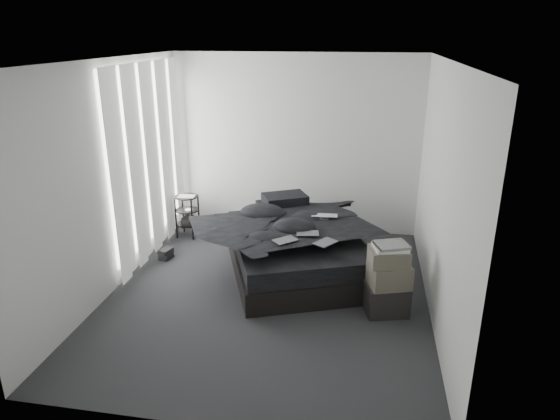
% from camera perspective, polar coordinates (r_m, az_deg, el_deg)
% --- Properties ---
extents(floor, '(3.60, 4.20, 0.01)m').
position_cam_1_polar(floor, '(5.86, -1.37, -9.56)').
color(floor, '#2A2A2C').
rests_on(floor, ground).
extents(ceiling, '(3.60, 4.20, 0.01)m').
position_cam_1_polar(ceiling, '(5.11, -1.61, 16.76)').
color(ceiling, white).
rests_on(ceiling, ground).
extents(wall_back, '(3.60, 0.01, 2.60)m').
position_cam_1_polar(wall_back, '(7.35, 1.76, 7.44)').
color(wall_back, silver).
rests_on(wall_back, ground).
extents(wall_front, '(3.60, 0.01, 2.60)m').
position_cam_1_polar(wall_front, '(3.45, -8.39, -7.49)').
color(wall_front, silver).
rests_on(wall_front, ground).
extents(wall_left, '(0.01, 4.20, 2.60)m').
position_cam_1_polar(wall_left, '(5.95, -18.76, 3.43)').
color(wall_left, silver).
rests_on(wall_left, ground).
extents(wall_right, '(0.01, 4.20, 2.60)m').
position_cam_1_polar(wall_right, '(5.30, 17.97, 1.57)').
color(wall_right, silver).
rests_on(wall_right, ground).
extents(window_left, '(0.02, 2.00, 2.30)m').
position_cam_1_polar(window_left, '(6.71, -15.09, 6.01)').
color(window_left, white).
rests_on(window_left, wall_left).
extents(curtain_left, '(0.06, 2.12, 2.48)m').
position_cam_1_polar(curtain_left, '(6.70, -14.65, 5.42)').
color(curtain_left, white).
rests_on(curtain_left, wall_left).
extents(bed, '(2.17, 2.45, 0.28)m').
position_cam_1_polar(bed, '(6.34, 1.78, -5.73)').
color(bed, black).
rests_on(bed, floor).
extents(mattress, '(2.09, 2.38, 0.22)m').
position_cam_1_polar(mattress, '(6.24, 1.80, -3.68)').
color(mattress, black).
rests_on(mattress, bed).
extents(duvet, '(2.03, 2.16, 0.24)m').
position_cam_1_polar(duvet, '(6.11, 1.93, -1.91)').
color(duvet, black).
rests_on(duvet, mattress).
extents(pillow_lower, '(0.72, 0.61, 0.14)m').
position_cam_1_polar(pillow_lower, '(6.89, -0.04, 0.22)').
color(pillow_lower, black).
rests_on(pillow_lower, mattress).
extents(pillow_upper, '(0.69, 0.61, 0.13)m').
position_cam_1_polar(pillow_upper, '(6.84, 0.56, 1.25)').
color(pillow_upper, black).
rests_on(pillow_upper, pillow_lower).
extents(laptop, '(0.34, 0.23, 0.03)m').
position_cam_1_polar(laptop, '(6.24, 5.10, -0.21)').
color(laptop, silver).
rests_on(laptop, duvet).
extents(comic_a, '(0.30, 0.30, 0.01)m').
position_cam_1_polar(comic_a, '(5.57, 0.60, -2.76)').
color(comic_a, black).
rests_on(comic_a, duvet).
extents(comic_b, '(0.28, 0.21, 0.01)m').
position_cam_1_polar(comic_b, '(5.76, 3.19, -1.93)').
color(comic_b, black).
rests_on(comic_b, duvet).
extents(comic_c, '(0.28, 0.31, 0.01)m').
position_cam_1_polar(comic_c, '(5.52, 5.24, -2.89)').
color(comic_c, black).
rests_on(comic_c, duvet).
extents(side_stand, '(0.35, 0.35, 0.61)m').
position_cam_1_polar(side_stand, '(7.45, -10.53, -0.71)').
color(side_stand, black).
rests_on(side_stand, floor).
extents(papers, '(0.25, 0.20, 0.01)m').
position_cam_1_polar(papers, '(7.34, -10.64, 1.54)').
color(papers, white).
rests_on(papers, side_stand).
extents(floor_books, '(0.17, 0.21, 0.13)m').
position_cam_1_polar(floor_books, '(6.85, -12.90, -4.93)').
color(floor_books, black).
rests_on(floor_books, floor).
extents(box_lower, '(0.51, 0.44, 0.33)m').
position_cam_1_polar(box_lower, '(5.55, 12.04, -9.87)').
color(box_lower, black).
rests_on(box_lower, floor).
extents(box_mid, '(0.49, 0.44, 0.25)m').
position_cam_1_polar(box_mid, '(5.41, 12.38, -7.27)').
color(box_mid, '#575345').
rests_on(box_mid, box_lower).
extents(box_upper, '(0.45, 0.39, 0.17)m').
position_cam_1_polar(box_upper, '(5.33, 12.32, -5.22)').
color(box_upper, '#575345').
rests_on(box_upper, box_mid).
extents(art_book_white, '(0.39, 0.34, 0.03)m').
position_cam_1_polar(art_book_white, '(5.29, 12.50, -4.21)').
color(art_book_white, silver).
rests_on(art_book_white, box_upper).
extents(art_book_snake, '(0.40, 0.36, 0.03)m').
position_cam_1_polar(art_book_snake, '(5.27, 12.65, -3.92)').
color(art_book_snake, silver).
rests_on(art_book_snake, art_book_white).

